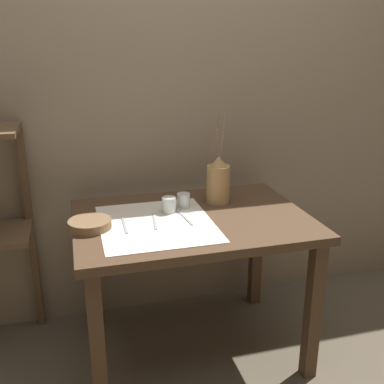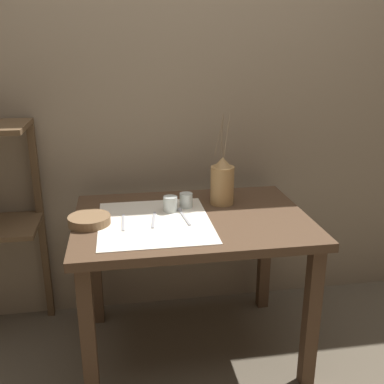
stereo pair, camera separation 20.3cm
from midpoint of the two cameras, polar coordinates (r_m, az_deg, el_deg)
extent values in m
plane|color=brown|center=(2.44, 2.49, -19.23)|extent=(12.00, 12.00, 0.00)
cube|color=gray|center=(2.43, 0.48, 11.63)|extent=(7.00, 0.06, 2.40)
cube|color=#4C3523|center=(2.08, 2.76, -3.70)|extent=(1.07, 0.77, 0.04)
cube|color=#4C3523|center=(1.94, -9.95, -18.19)|extent=(0.06, 0.06, 0.69)
cube|color=#4C3523|center=(2.13, 17.66, -15.13)|extent=(0.06, 0.06, 0.69)
cube|color=#4C3523|center=(2.49, -9.92, -9.26)|extent=(0.06, 0.06, 0.69)
cube|color=#4C3523|center=(2.64, 11.41, -7.64)|extent=(0.06, 0.06, 0.69)
cube|color=brown|center=(2.51, -16.43, -3.90)|extent=(0.04, 0.04, 1.13)
cube|color=silver|center=(2.01, -1.88, -3.85)|extent=(0.50, 0.56, 0.00)
cylinder|color=#A87F4C|center=(2.22, 6.48, 0.81)|extent=(0.12, 0.12, 0.19)
cone|color=#A87F4C|center=(2.19, 6.59, 3.78)|extent=(0.09, 0.09, 0.05)
cylinder|color=#847056|center=(2.16, 6.20, 7.18)|extent=(0.04, 0.02, 0.21)
cylinder|color=#847056|center=(2.16, 6.57, 6.11)|extent=(0.03, 0.03, 0.13)
cylinder|color=#847056|center=(2.17, 6.52, 7.07)|extent=(0.01, 0.04, 0.20)
cylinder|color=#847056|center=(2.17, 6.48, 7.01)|extent=(0.01, 0.01, 0.20)
cylinder|color=#847056|center=(2.15, 7.18, 7.06)|extent=(0.03, 0.02, 0.21)
cylinder|color=#847056|center=(2.17, 7.07, 6.67)|extent=(0.03, 0.02, 0.18)
cylinder|color=brown|center=(2.01, -10.10, -3.62)|extent=(0.19, 0.19, 0.04)
cylinder|color=silver|center=(2.12, -0.03, -1.57)|extent=(0.07, 0.07, 0.07)
cylinder|color=silver|center=(2.17, 1.91, -1.09)|extent=(0.06, 0.06, 0.07)
cube|color=#A8A8AD|center=(2.00, -5.86, -3.92)|extent=(0.02, 0.19, 0.00)
cube|color=#A8A8AD|center=(2.02, -2.02, -3.60)|extent=(0.04, 0.19, 0.00)
cube|color=#A8A8AD|center=(2.05, 1.90, -3.30)|extent=(0.03, 0.19, 0.00)
sphere|color=#A8A8AD|center=(2.13, 1.16, -2.33)|extent=(0.02, 0.02, 0.02)
camera|label=1|loc=(0.10, -87.14, 0.96)|focal=42.00mm
camera|label=2|loc=(0.10, 92.86, -0.96)|focal=42.00mm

